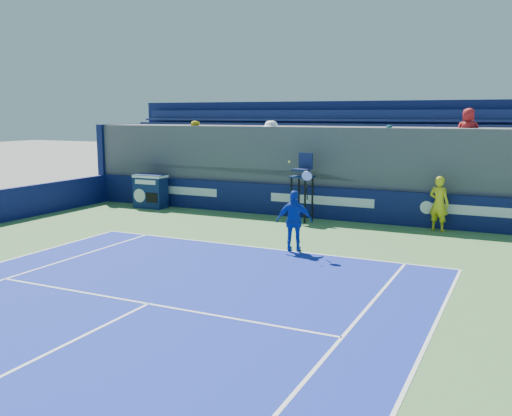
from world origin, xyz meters
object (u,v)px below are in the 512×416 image
at_px(match_clock, 151,190).
at_px(tennis_player, 295,221).
at_px(umpire_chair, 303,179).
at_px(ball_person, 439,204).

bearing_deg(match_clock, tennis_player, -28.59).
height_order(match_clock, umpire_chair, umpire_chair).
relative_size(ball_person, umpire_chair, 0.74).
relative_size(match_clock, tennis_player, 0.54).
bearing_deg(tennis_player, umpire_chair, 108.43).
xyz_separation_m(ball_person, tennis_player, (-3.25, -4.72, -0.05)).
height_order(match_clock, tennis_player, tennis_player).
relative_size(match_clock, umpire_chair, 0.56).
distance_m(ball_person, tennis_player, 5.73).
bearing_deg(umpire_chair, tennis_player, -71.57).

